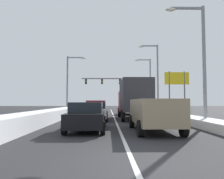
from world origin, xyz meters
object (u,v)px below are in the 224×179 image
street_lamp_right_far (148,80)px  street_lamp_right_mid (155,73)px  sedan_black_center_lane_nearest (87,116)px  sedan_white_center_lane_second (96,111)px  suv_tan_right_lane_nearest (154,112)px  suv_maroon_center_lane_third (97,106)px  street_lamp_left_mid (70,79)px  street_lamp_right_near (199,53)px  traffic_light_gantry (117,85)px  roadside_sign_right (177,83)px  sedan_silver_right_lane_third (128,108)px  box_truck_right_lane_second (134,98)px

street_lamp_right_far → street_lamp_right_mid: bearing=-93.4°
street_lamp_right_far → sedan_black_center_lane_nearest: bearing=-108.4°
sedan_white_center_lane_second → street_lamp_right_mid: bearing=54.5°
suv_tan_right_lane_nearest → street_lamp_right_far: (4.35, 24.13, 4.14)m
sedan_white_center_lane_second → suv_maroon_center_lane_third: 6.53m
suv_tan_right_lane_nearest → street_lamp_left_mid: (-7.55, 18.31, 3.68)m
sedan_white_center_lane_second → street_lamp_right_near: (7.04, -3.94, 4.02)m
street_lamp_left_mid → street_lamp_right_mid: bearing=-6.3°
sedan_black_center_lane_nearest → street_lamp_right_near: (7.16, 2.36, 4.02)m
traffic_light_gantry → street_lamp_left_mid: (-6.99, -11.14, -0.03)m
suv_tan_right_lane_nearest → roadside_sign_right: bearing=68.1°
sedan_black_center_lane_nearest → street_lamp_right_mid: (7.44, 16.56, 4.64)m
traffic_light_gantry → roadside_sign_right: 14.79m
street_lamp_left_mid → street_lamp_right_far: bearing=26.1°
roadside_sign_right → traffic_light_gantry: bearing=119.2°
sedan_white_center_lane_second → street_lamp_left_mid: bearing=109.9°
sedan_silver_right_lane_third → street_lamp_left_mid: size_ratio=0.58×
street_lamp_right_near → street_lamp_right_far: 21.31m
traffic_light_gantry → street_lamp_right_far: street_lamp_right_far is taller
sedan_black_center_lane_nearest → suv_maroon_center_lane_third: 12.82m
suv_maroon_center_lane_third → street_lamp_right_far: bearing=53.6°
street_lamp_right_near → street_lamp_left_mid: bearing=125.9°
street_lamp_right_mid → street_lamp_right_far: street_lamp_right_mid is taller
street_lamp_right_mid → roadside_sign_right: street_lamp_right_mid is taller
sedan_silver_right_lane_third → sedan_black_center_lane_nearest: (-3.67, -14.66, 0.00)m
street_lamp_right_far → traffic_light_gantry: bearing=132.8°
sedan_silver_right_lane_third → sedan_white_center_lane_second: bearing=-113.0°
sedan_white_center_lane_second → street_lamp_left_mid: size_ratio=0.58×
box_truck_right_lane_second → sedan_white_center_lane_second: size_ratio=1.60×
suv_maroon_center_lane_third → street_lamp_right_far: size_ratio=0.56×
street_lamp_left_mid → suv_maroon_center_lane_third: bearing=-52.0°
suv_tan_right_lane_nearest → street_lamp_left_mid: street_lamp_left_mid is taller
sedan_white_center_lane_second → box_truck_right_lane_second: bearing=19.1°
street_lamp_right_mid → sedan_white_center_lane_second: bearing=-125.5°
suv_maroon_center_lane_third → street_lamp_left_mid: bearing=128.0°
sedan_black_center_lane_nearest → box_truck_right_lane_second: bearing=65.2°
suv_tan_right_lane_nearest → suv_maroon_center_lane_third: same height
street_lamp_right_mid → street_lamp_left_mid: bearing=173.7°
traffic_light_gantry → street_lamp_right_far: size_ratio=1.22×
traffic_light_gantry → roadside_sign_right: bearing=-60.8°
traffic_light_gantry → roadside_sign_right: size_ratio=1.93×
street_lamp_left_mid → traffic_light_gantry: bearing=57.9°
suv_maroon_center_lane_third → street_lamp_right_mid: 9.52m
sedan_silver_right_lane_third → street_lamp_right_far: street_lamp_right_far is taller
suv_tan_right_lane_nearest → suv_maroon_center_lane_third: bearing=105.3°
street_lamp_right_near → street_lamp_right_far: street_lamp_right_far is taller
sedan_silver_right_lane_third → street_lamp_left_mid: (-7.72, 3.17, 3.93)m
sedan_silver_right_lane_third → street_lamp_right_mid: (3.77, 1.90, 4.64)m
sedan_silver_right_lane_third → street_lamp_left_mid: bearing=157.7°
sedan_white_center_lane_second → street_lamp_right_mid: (7.32, 10.25, 4.64)m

